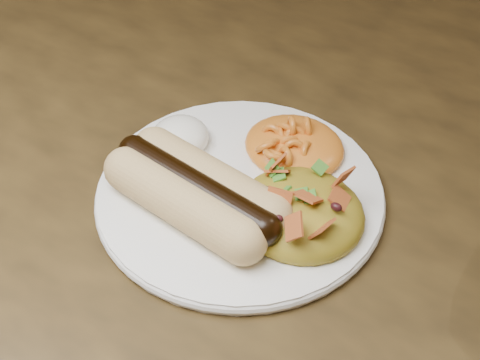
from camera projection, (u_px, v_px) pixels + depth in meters
The scene contains 6 objects.
table at pixel (188, 186), 0.72m from camera, with size 1.60×0.90×0.75m.
plate at pixel (240, 195), 0.57m from camera, with size 0.22×0.22×0.01m, color white.
hotdog at pixel (196, 191), 0.54m from camera, with size 0.13×0.07×0.03m.
mac_and_cheese at pixel (295, 135), 0.59m from camera, with size 0.08×0.08×0.03m, color #FB9A30.
sour_cream at pixel (180, 131), 0.60m from camera, with size 0.05×0.05×0.03m, color white.
taco_salad at pixel (301, 204), 0.54m from camera, with size 0.10×0.09×0.04m.
Camera 1 is at (0.34, -0.39, 1.16)m, focal length 55.00 mm.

